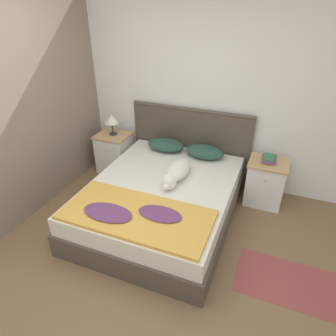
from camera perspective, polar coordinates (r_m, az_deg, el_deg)
ground_plane at (r=3.17m, az=-9.54°, el=-19.57°), size 16.00×16.00×0.00m
wall_back at (r=4.15m, az=4.25°, el=14.46°), size 9.00×0.06×2.55m
wall_side_left at (r=4.01m, az=-22.48°, el=11.70°), size 0.06×3.10×2.55m
bed at (r=3.63m, az=-1.22°, el=-6.26°), size 1.65×2.07×0.49m
headboard at (r=4.33m, az=4.21°, el=4.93°), size 1.73×0.06×1.07m
nightstand_left at (r=4.65m, az=-10.15°, el=2.93°), size 0.48×0.44×0.60m
nightstand_right at (r=4.06m, az=18.02°, el=-2.58°), size 0.48×0.44×0.60m
pillow_left at (r=4.21m, az=-0.44°, el=4.42°), size 0.52×0.32×0.16m
pillow_right at (r=4.05m, az=6.98°, el=3.09°), size 0.52×0.32×0.16m
quilt at (r=3.02m, az=-6.27°, el=-8.78°), size 1.50×0.70×0.07m
dog at (r=3.55m, az=1.58°, el=-0.80°), size 0.26×0.73×0.19m
book_stack at (r=3.91m, az=18.75°, el=1.63°), size 0.19×0.24×0.07m
table_lamp at (r=4.45m, az=-10.69°, el=9.07°), size 0.21×0.21×0.31m
rug at (r=3.30m, az=22.80°, el=-19.70°), size 1.09×0.58×0.00m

